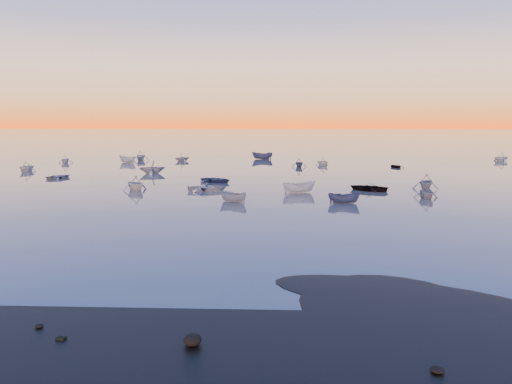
# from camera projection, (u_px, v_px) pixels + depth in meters

# --- Properties ---
(ground) EXTENTS (600.00, 600.00, 0.00)m
(ground) POSITION_uv_depth(u_px,v_px,m) (279.00, 153.00, 124.17)
(ground) COLOR #605750
(ground) RESTS_ON ground
(mud_lobes) EXTENTS (140.00, 6.00, 0.07)m
(mud_lobes) POSITION_uv_depth(u_px,v_px,m) (288.00, 295.00, 24.33)
(mud_lobes) COLOR black
(mud_lobes) RESTS_ON ground
(moored_fleet) EXTENTS (124.00, 58.00, 1.20)m
(moored_fleet) POSITION_uv_depth(u_px,v_px,m) (280.00, 174.00, 77.71)
(moored_fleet) COLOR beige
(moored_fleet) RESTS_ON ground
(boat_near_left) EXTENTS (3.70, 4.76, 1.10)m
(boat_near_left) POSITION_uv_depth(u_px,v_px,m) (216.00, 182.00, 67.85)
(boat_near_left) COLOR navy
(boat_near_left) RESTS_ON ground
(boat_near_center) EXTENTS (2.58, 4.25, 1.37)m
(boat_near_center) POSITION_uv_depth(u_px,v_px,m) (299.00, 193.00, 58.07)
(boat_near_center) COLOR beige
(boat_near_center) RESTS_ON ground
(boat_near_right) EXTENTS (3.46, 1.85, 1.16)m
(boat_near_right) POSITION_uv_depth(u_px,v_px,m) (426.00, 198.00, 54.28)
(boat_near_right) COLOR gray
(boat_near_right) RESTS_ON ground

